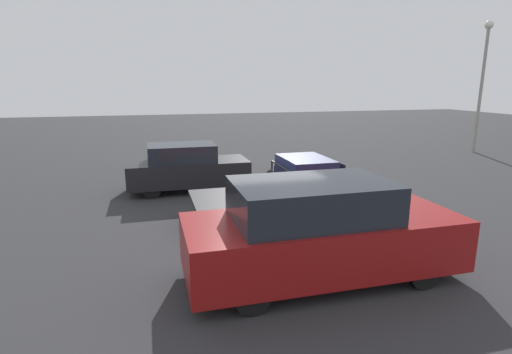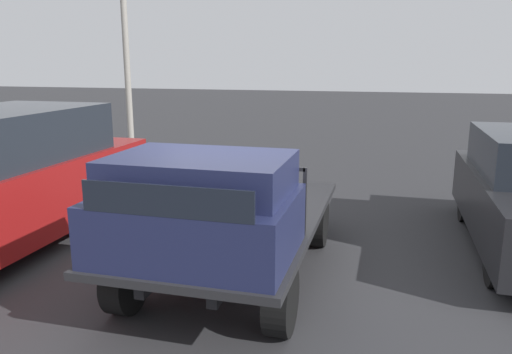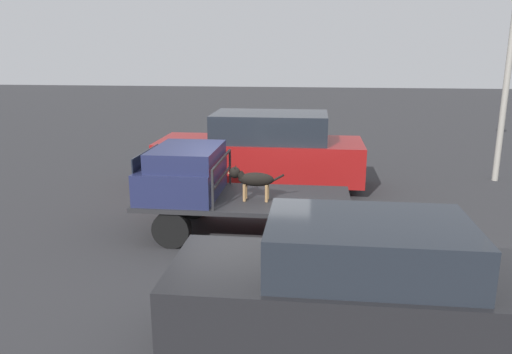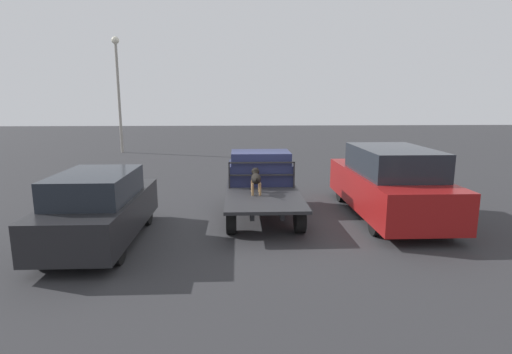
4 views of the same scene
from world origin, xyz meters
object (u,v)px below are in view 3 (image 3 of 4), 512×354
at_px(flatbed_truck, 246,206).
at_px(parked_pickup_far, 263,151).
at_px(dog, 251,179).
at_px(parked_sedan, 352,288).

relative_size(flatbed_truck, parked_pickup_far, 0.76).
relative_size(dog, parked_pickup_far, 0.21).
xyz_separation_m(flatbed_truck, parked_pickup_far, (0.04, -3.49, 0.40)).
bearing_deg(dog, parked_pickup_far, -106.07).
distance_m(flatbed_truck, dog, 0.65).
relative_size(dog, parked_sedan, 0.26).
distance_m(flatbed_truck, parked_pickup_far, 3.51).
xyz_separation_m(flatbed_truck, parked_sedan, (-1.77, 3.77, 0.26)).
bearing_deg(dog, parked_sedan, 95.67).
bearing_deg(parked_pickup_far, flatbed_truck, 99.05).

